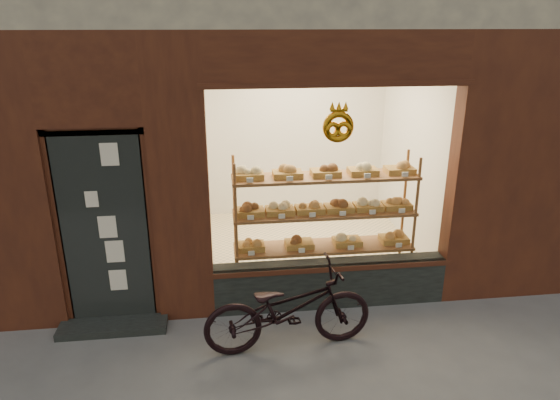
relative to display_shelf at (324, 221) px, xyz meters
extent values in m
cube|color=#292F2C|center=(0.00, -0.42, -0.62)|extent=(2.70, 0.25, 0.55)
cube|color=black|center=(-2.45, -0.49, 0.21)|extent=(0.90, 0.04, 2.15)
cube|color=#292F2C|center=(-2.45, -0.65, -0.85)|extent=(1.15, 0.35, 0.08)
torus|color=#BC7711|center=(0.00, -0.53, 1.26)|extent=(0.33, 0.07, 0.33)
cube|color=brown|center=(0.00, 0.00, -0.84)|extent=(2.20, 0.45, 0.04)
cube|color=brown|center=(0.00, 0.00, -0.34)|extent=(2.20, 0.45, 0.03)
cube|color=brown|center=(0.00, 0.00, 0.11)|extent=(2.20, 0.45, 0.04)
cube|color=brown|center=(0.00, 0.00, 0.56)|extent=(2.20, 0.45, 0.04)
cylinder|color=brown|center=(-1.07, -0.19, -0.04)|extent=(0.04, 0.04, 1.70)
cylinder|color=brown|center=(1.07, -0.19, -0.04)|extent=(0.04, 0.04, 1.70)
cylinder|color=brown|center=(-1.07, 0.20, -0.04)|extent=(0.04, 0.04, 1.70)
cylinder|color=brown|center=(1.07, 0.20, -0.04)|extent=(0.04, 0.04, 1.70)
cube|color=brown|center=(-0.90, 0.00, -0.29)|extent=(0.34, 0.24, 0.07)
sphere|color=#B16B27|center=(-0.90, 0.00, -0.20)|extent=(0.11, 0.11, 0.11)
cube|color=silver|center=(-0.90, -0.18, -0.29)|extent=(0.07, 0.01, 0.05)
cube|color=brown|center=(-0.30, 0.00, -0.29)|extent=(0.34, 0.24, 0.07)
sphere|color=brown|center=(-0.30, 0.00, -0.20)|extent=(0.11, 0.11, 0.11)
cube|color=silver|center=(-0.30, -0.18, -0.29)|extent=(0.08, 0.01, 0.05)
cube|color=brown|center=(0.30, 0.00, -0.29)|extent=(0.34, 0.24, 0.07)
sphere|color=#E4D383|center=(0.30, 0.00, -0.20)|extent=(0.11, 0.11, 0.11)
cube|color=silver|center=(0.30, -0.18, -0.29)|extent=(0.07, 0.01, 0.05)
cube|color=brown|center=(0.90, 0.00, -0.29)|extent=(0.34, 0.24, 0.07)
sphere|color=#B16B27|center=(0.90, 0.00, -0.20)|extent=(0.11, 0.11, 0.11)
cube|color=silver|center=(0.90, -0.18, -0.29)|extent=(0.08, 0.01, 0.05)
cube|color=brown|center=(-0.90, 0.00, 0.16)|extent=(0.34, 0.24, 0.07)
sphere|color=brown|center=(-0.90, 0.00, 0.25)|extent=(0.11, 0.11, 0.11)
cube|color=silver|center=(-0.90, -0.18, 0.16)|extent=(0.07, 0.01, 0.06)
cube|color=brown|center=(-0.54, 0.00, 0.16)|extent=(0.34, 0.24, 0.07)
sphere|color=#E4D383|center=(-0.54, 0.00, 0.25)|extent=(0.11, 0.11, 0.11)
cube|color=silver|center=(-0.54, -0.18, 0.16)|extent=(0.08, 0.01, 0.06)
cube|color=brown|center=(-0.18, 0.00, 0.16)|extent=(0.34, 0.24, 0.07)
sphere|color=#B16B27|center=(-0.18, 0.00, 0.25)|extent=(0.11, 0.11, 0.11)
cube|color=silver|center=(-0.18, -0.18, 0.16)|extent=(0.07, 0.01, 0.06)
cube|color=brown|center=(0.18, 0.00, 0.16)|extent=(0.34, 0.24, 0.07)
sphere|color=brown|center=(0.18, 0.00, 0.25)|extent=(0.11, 0.11, 0.11)
cube|color=silver|center=(0.18, -0.18, 0.16)|extent=(0.07, 0.01, 0.06)
cube|color=brown|center=(0.54, 0.00, 0.16)|extent=(0.34, 0.24, 0.07)
sphere|color=#E4D383|center=(0.54, 0.00, 0.25)|extent=(0.11, 0.11, 0.11)
cube|color=silver|center=(0.54, -0.18, 0.16)|extent=(0.08, 0.01, 0.06)
cube|color=brown|center=(0.90, 0.00, 0.16)|extent=(0.34, 0.24, 0.07)
sphere|color=#B16B27|center=(0.90, 0.00, 0.25)|extent=(0.11, 0.11, 0.11)
cube|color=silver|center=(0.90, -0.18, 0.16)|extent=(0.08, 0.01, 0.06)
cube|color=brown|center=(-0.90, 0.00, 0.61)|extent=(0.34, 0.24, 0.07)
sphere|color=#E4D383|center=(-0.90, 0.00, 0.70)|extent=(0.11, 0.11, 0.11)
cube|color=silver|center=(-0.90, -0.18, 0.61)|extent=(0.07, 0.01, 0.06)
cube|color=brown|center=(-0.45, 0.00, 0.61)|extent=(0.34, 0.24, 0.07)
sphere|color=#B16B27|center=(-0.45, 0.00, 0.70)|extent=(0.11, 0.11, 0.11)
cube|color=silver|center=(-0.45, -0.18, 0.61)|extent=(0.07, 0.01, 0.06)
cube|color=brown|center=(0.00, 0.00, 0.61)|extent=(0.34, 0.24, 0.07)
sphere|color=brown|center=(0.00, 0.00, 0.70)|extent=(0.11, 0.11, 0.11)
cube|color=silver|center=(0.00, -0.18, 0.61)|extent=(0.07, 0.01, 0.06)
cube|color=brown|center=(0.45, 0.00, 0.61)|extent=(0.34, 0.24, 0.07)
sphere|color=#E4D383|center=(0.45, 0.00, 0.70)|extent=(0.11, 0.11, 0.11)
cube|color=silver|center=(0.45, -0.18, 0.61)|extent=(0.07, 0.01, 0.06)
cube|color=brown|center=(0.90, 0.00, 0.61)|extent=(0.34, 0.24, 0.07)
sphere|color=#B16B27|center=(0.90, 0.00, 0.70)|extent=(0.11, 0.11, 0.11)
cube|color=silver|center=(0.90, -0.18, 0.61)|extent=(0.08, 0.01, 0.06)
imported|color=black|center=(-0.60, -1.19, -0.44)|extent=(1.76, 0.75, 0.90)
camera|label=1|loc=(-1.22, -5.49, 2.28)|focal=32.00mm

